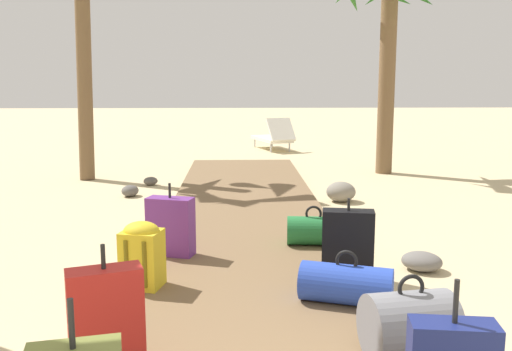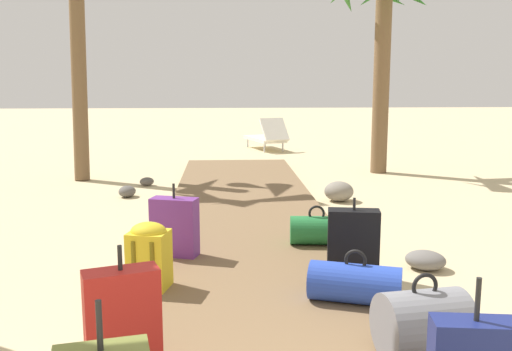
# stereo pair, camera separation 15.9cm
# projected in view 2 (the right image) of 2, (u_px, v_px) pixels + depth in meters

# --- Properties ---
(ground_plane) EXTENTS (60.00, 60.00, 0.00)m
(ground_plane) POSITION_uv_depth(u_px,v_px,m) (253.00, 260.00, 5.33)
(ground_plane) COLOR #CCB789
(boardwalk) EXTENTS (1.96, 10.45, 0.08)m
(boardwalk) POSITION_uv_depth(u_px,v_px,m) (248.00, 228.00, 6.35)
(boardwalk) COLOR brown
(boardwalk) RESTS_ON ground
(duffel_bag_green) EXTENTS (0.54, 0.33, 0.40)m
(duffel_bag_green) POSITION_uv_depth(u_px,v_px,m) (316.00, 230.00, 5.55)
(duffel_bag_green) COLOR #237538
(duffel_bag_green) RESTS_ON boardwalk
(duffel_bag_blue) EXTENTS (0.72, 0.49, 0.40)m
(duffel_bag_blue) POSITION_uv_depth(u_px,v_px,m) (355.00, 283.00, 4.08)
(duffel_bag_blue) COLOR #2847B7
(duffel_bag_blue) RESTS_ON boardwalk
(duffel_bag_grey) EXTENTS (0.56, 0.47, 0.51)m
(duffel_bag_grey) POSITION_uv_depth(u_px,v_px,m) (423.00, 323.00, 3.28)
(duffel_bag_grey) COLOR slate
(duffel_bag_grey) RESTS_ON boardwalk
(suitcase_purple) EXTENTS (0.46, 0.30, 0.68)m
(suitcase_purple) POSITION_uv_depth(u_px,v_px,m) (175.00, 227.00, 5.18)
(suitcase_purple) COLOR #6B2D84
(suitcase_purple) RESTS_ON boardwalk
(suitcase_black) EXTENTS (0.46, 0.25, 0.63)m
(suitcase_black) POSITION_uv_depth(u_px,v_px,m) (353.00, 240.00, 4.76)
(suitcase_black) COLOR black
(suitcase_black) RESTS_ON boardwalk
(suitcase_red) EXTENTS (0.43, 0.29, 0.76)m
(suitcase_red) POSITION_uv_depth(u_px,v_px,m) (123.00, 326.00, 2.98)
(suitcase_red) COLOR red
(suitcase_red) RESTS_ON boardwalk
(backpack_yellow) EXTENTS (0.35, 0.32, 0.53)m
(backpack_yellow) POSITION_uv_depth(u_px,v_px,m) (149.00, 254.00, 4.36)
(backpack_yellow) COLOR gold
(backpack_yellow) RESTS_ON boardwalk
(palm_tree_far_right) EXTENTS (2.24, 2.20, 3.85)m
(palm_tree_far_right) POSITION_uv_depth(u_px,v_px,m) (383.00, 4.00, 9.92)
(palm_tree_far_right) COLOR brown
(palm_tree_far_right) RESTS_ON ground
(lounge_chair) EXTENTS (1.05, 1.64, 0.80)m
(lounge_chair) POSITION_uv_depth(u_px,v_px,m) (267.00, 137.00, 13.72)
(lounge_chair) COLOR white
(lounge_chair) RESTS_ON ground
(rock_right_far) EXTENTS (0.45, 0.45, 0.28)m
(rock_right_far) POSITION_uv_depth(u_px,v_px,m) (339.00, 191.00, 7.91)
(rock_right_far) COLOR gray
(rock_right_far) RESTS_ON ground
(rock_left_far) EXTENTS (0.28, 0.26, 0.14)m
(rock_left_far) POSITION_uv_depth(u_px,v_px,m) (147.00, 182.00, 9.08)
(rock_left_far) COLOR #5B5651
(rock_left_far) RESTS_ON ground
(rock_left_near) EXTENTS (0.29, 0.32, 0.17)m
(rock_left_near) POSITION_uv_depth(u_px,v_px,m) (127.00, 191.00, 8.20)
(rock_left_near) COLOR #5B5651
(rock_left_near) RESTS_ON ground
(rock_right_mid) EXTENTS (0.46, 0.44, 0.17)m
(rock_right_mid) POSITION_uv_depth(u_px,v_px,m) (425.00, 260.00, 5.06)
(rock_right_mid) COLOR slate
(rock_right_mid) RESTS_ON ground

